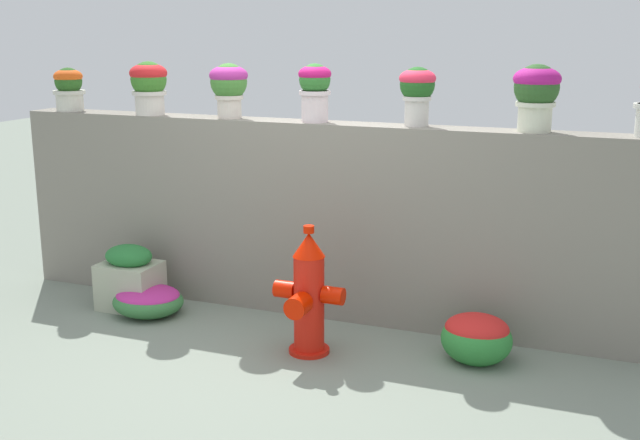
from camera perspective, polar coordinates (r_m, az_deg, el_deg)
The scene contains 12 objects.
ground_plane at distance 5.56m, azimuth -3.43°, elevation -9.66°, with size 24.00×24.00×0.00m, color gray.
stone_wall at distance 6.13m, azimuth 0.13°, elevation 0.03°, with size 5.25×0.30×1.51m, color gray.
potted_plant_0 at distance 7.13m, azimuth -17.62°, elevation 9.13°, with size 0.27×0.27×0.37m.
potted_plant_1 at distance 6.63m, azimuth -12.22°, elevation 9.60°, with size 0.30×0.30×0.43m.
potted_plant_2 at distance 6.29m, azimuth -6.58°, elevation 9.71°, with size 0.30×0.30×0.42m.
potted_plant_3 at distance 5.98m, azimuth -0.38°, elevation 9.56°, with size 0.25×0.25×0.43m.
potted_plant_4 at distance 5.76m, azimuth 7.01°, elevation 9.37°, with size 0.26×0.26×0.42m.
potted_plant_5 at distance 5.60m, azimuth 15.31°, elevation 8.97°, with size 0.32×0.32×0.46m.
fire_hydrant at distance 5.44m, azimuth -0.85°, elevation -5.49°, with size 0.50×0.41×0.91m.
flower_bush_left at distance 6.40m, azimuth -12.26°, elevation -5.62°, with size 0.57×0.51×0.23m.
flower_bush_right at distance 5.49m, azimuth 11.20°, elevation -8.20°, with size 0.48×0.43×0.35m.
planter_box at distance 6.53m, azimuth -13.51°, elevation -4.08°, with size 0.46×0.36×0.52m.
Camera 1 is at (2.19, -4.62, 2.20)m, focal length 44.49 mm.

